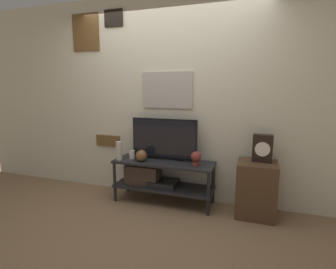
% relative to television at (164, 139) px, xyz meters
% --- Properties ---
extents(ground_plane, '(12.00, 12.00, 0.00)m').
position_rel_television_xyz_m(ground_plane, '(0.02, -0.34, -0.84)').
color(ground_plane, '#846647').
extents(wall_back, '(6.40, 0.08, 2.70)m').
position_rel_television_xyz_m(wall_back, '(0.01, 0.17, 0.52)').
color(wall_back, beige).
rests_on(wall_back, ground_plane).
extents(media_console, '(1.31, 0.42, 0.56)m').
position_rel_television_xyz_m(media_console, '(-0.09, -0.09, -0.49)').
color(media_console, '#232326').
rests_on(media_console, ground_plane).
extents(television, '(0.89, 0.05, 0.55)m').
position_rel_television_xyz_m(television, '(0.00, 0.00, 0.00)').
color(television, black).
rests_on(television, media_console).
extents(vase_round_glass, '(0.15, 0.15, 0.15)m').
position_rel_television_xyz_m(vase_round_glass, '(-0.25, -0.18, -0.21)').
color(vase_round_glass, brown).
rests_on(vase_round_glass, media_console).
extents(vase_tall_ceramic, '(0.08, 0.08, 0.25)m').
position_rel_television_xyz_m(vase_tall_ceramic, '(-0.56, -0.21, -0.16)').
color(vase_tall_ceramic, beige).
rests_on(vase_tall_ceramic, media_console).
extents(candle_jar, '(0.07, 0.07, 0.11)m').
position_rel_television_xyz_m(candle_jar, '(-0.42, -0.10, -0.23)').
color(candle_jar, silver).
rests_on(candle_jar, media_console).
extents(decorative_bust, '(0.13, 0.13, 0.18)m').
position_rel_television_xyz_m(decorative_bust, '(0.46, -0.14, -0.18)').
color(decorative_bust, brown).
rests_on(decorative_bust, media_console).
extents(side_table, '(0.45, 0.41, 0.65)m').
position_rel_television_xyz_m(side_table, '(1.18, -0.09, -0.51)').
color(side_table, '#513823').
rests_on(side_table, ground_plane).
extents(mantel_clock, '(0.22, 0.11, 0.32)m').
position_rel_television_xyz_m(mantel_clock, '(1.22, -0.04, -0.03)').
color(mantel_clock, black).
rests_on(mantel_clock, side_table).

